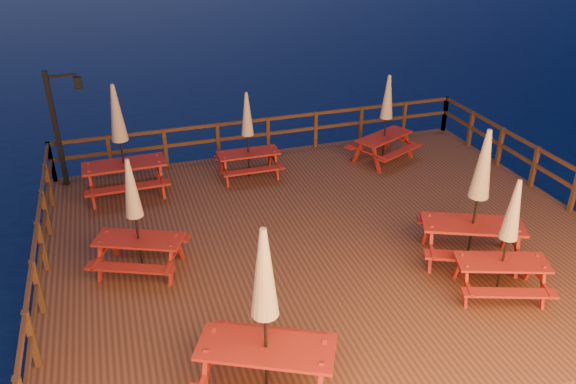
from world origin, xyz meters
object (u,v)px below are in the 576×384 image
Objects in this scene: picnic_table_2 at (478,196)px; picnic_table_0 at (120,140)px; lamp_post at (61,118)px; picnic_table_1 at (386,117)px.

picnic_table_0 is at bearing 165.37° from picnic_table_2.
lamp_post is 1.22× the size of picnic_table_1.
picnic_table_1 is at bearing 107.27° from picnic_table_2.
picnic_table_0 is 1.15× the size of picnic_table_1.
picnic_table_2 reaches higher than picnic_table_0.
picnic_table_1 is (8.35, -1.18, -0.52)m from lamp_post.
lamp_post reaches higher than picnic_table_2.
picnic_table_2 is (7.77, -6.19, -0.31)m from lamp_post.
picnic_table_1 is (7.04, -0.12, -0.20)m from picnic_table_0.
picnic_table_1 is at bearing -1.91° from picnic_table_0.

